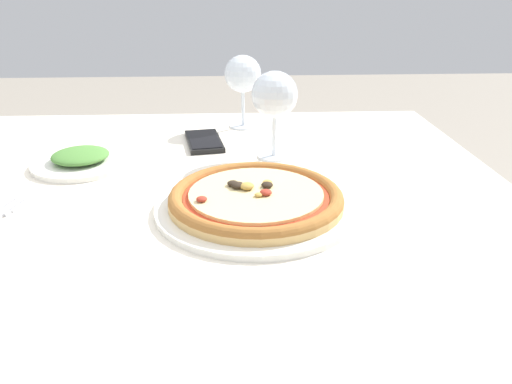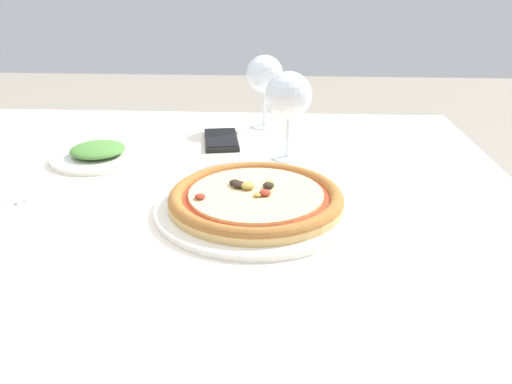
% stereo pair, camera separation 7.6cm
% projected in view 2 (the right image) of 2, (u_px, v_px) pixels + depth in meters
% --- Properties ---
extents(dining_table, '(1.24, 0.95, 0.75)m').
position_uv_depth(dining_table, '(165.00, 229.00, 0.91)').
color(dining_table, '#997047').
rests_on(dining_table, ground_plane).
extents(pizza_plate, '(0.31, 0.31, 0.04)m').
position_uv_depth(pizza_plate, '(256.00, 200.00, 0.76)').
color(pizza_plate, white).
rests_on(pizza_plate, dining_table).
extents(fork, '(0.06, 0.17, 0.00)m').
position_uv_depth(fork, '(2.00, 208.00, 0.77)').
color(fork, silver).
rests_on(fork, dining_table).
extents(wine_glass_far_left, '(0.08, 0.08, 0.17)m').
position_uv_depth(wine_glass_far_left, '(265.00, 76.00, 1.14)').
color(wine_glass_far_left, silver).
rests_on(wine_glass_far_left, dining_table).
extents(wine_glass_far_right, '(0.09, 0.09, 0.17)m').
position_uv_depth(wine_glass_far_right, '(289.00, 97.00, 0.94)').
color(wine_glass_far_right, silver).
rests_on(wine_glass_far_right, dining_table).
extents(cell_phone, '(0.09, 0.15, 0.01)m').
position_uv_depth(cell_phone, '(221.00, 140.00, 1.07)').
color(cell_phone, black).
rests_on(cell_phone, dining_table).
extents(side_plate, '(0.18, 0.18, 0.03)m').
position_uv_depth(side_plate, '(98.00, 154.00, 0.97)').
color(side_plate, white).
rests_on(side_plate, dining_table).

